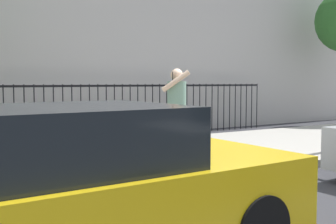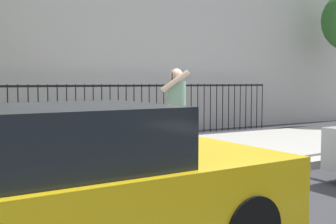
{
  "view_description": "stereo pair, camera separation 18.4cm",
  "coord_description": "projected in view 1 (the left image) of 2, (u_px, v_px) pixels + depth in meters",
  "views": [
    {
      "loc": [
        -4.58,
        -5.26,
        1.65
      ],
      "look_at": [
        -0.58,
        1.3,
        1.1
      ],
      "focal_mm": 44.36,
      "sensor_mm": 36.0,
      "label": 1
    },
    {
      "loc": [
        -4.42,
        -5.35,
        1.65
      ],
      "look_at": [
        -0.58,
        1.3,
        1.1
      ],
      "focal_mm": 44.36,
      "sensor_mm": 36.0,
      "label": 2
    }
  ],
  "objects": [
    {
      "name": "pedestrian_on_phone",
      "position": [
        177.0,
        109.0,
        7.47
      ],
      "size": [
        0.65,
        0.72,
        1.75
      ],
      "color": "beige",
      "rests_on": "sidewalk"
    },
    {
      "name": "taxi_yellow",
      "position": [
        79.0,
        189.0,
        3.69
      ],
      "size": [
        4.27,
        2.0,
        1.45
      ],
      "color": "yellow",
      "rests_on": "ground"
    },
    {
      "name": "ground_plane",
      "position": [
        238.0,
        181.0,
        6.97
      ],
      "size": [
        60.0,
        60.0,
        0.0
      ],
      "primitive_type": "plane",
      "color": "#333338"
    },
    {
      "name": "street_bench",
      "position": [
        25.0,
        130.0,
        8.71
      ],
      "size": [
        1.6,
        0.45,
        0.95
      ],
      "color": "brown",
      "rests_on": "sidewalk"
    },
    {
      "name": "iron_fence",
      "position": [
        102.0,
        104.0,
        11.92
      ],
      "size": [
        12.03,
        0.04,
        1.6
      ],
      "color": "black",
      "rests_on": "ground"
    },
    {
      "name": "sidewalk",
      "position": [
        169.0,
        156.0,
        8.84
      ],
      "size": [
        28.0,
        4.4,
        0.15
      ],
      "primitive_type": "cube",
      "color": "#B2ADA3",
      "rests_on": "ground"
    }
  ]
}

